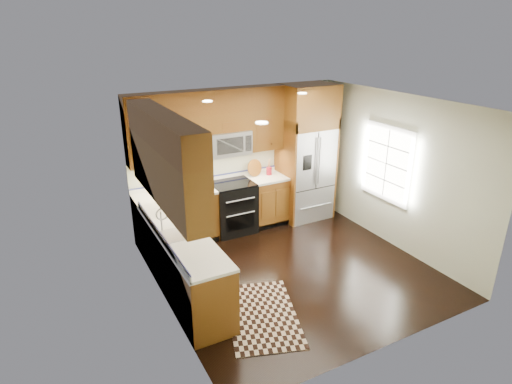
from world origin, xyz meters
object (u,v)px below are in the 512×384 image
range (233,207)px  rug (262,315)px  refrigerator (306,153)px  knife_block (206,179)px  utensil_crock (269,169)px

range → rug: 2.60m
refrigerator → rug: size_ratio=1.76×
knife_block → utensil_crock: bearing=-0.4°
refrigerator → range: bearing=178.6°
utensil_crock → rug: bearing=-121.0°
range → rug: range is taller
range → utensil_crock: (0.82, 0.11, 0.58)m
refrigerator → utensil_crock: bearing=168.2°
utensil_crock → range: bearing=-172.2°
rug → knife_block: (0.28, 2.57, 1.05)m
refrigerator → rug: 3.56m
rug → utensil_crock: size_ratio=4.85×
range → utensil_crock: bearing=7.8°
rug → utensil_crock: bearing=77.5°
range → refrigerator: refrigerator is taller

